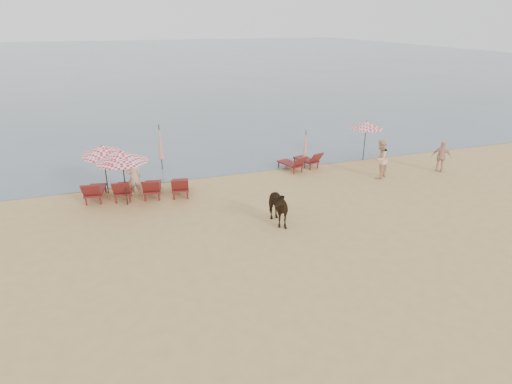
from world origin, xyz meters
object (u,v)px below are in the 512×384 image
lounger_cluster_left (138,188)px  beachgoer_right_b (441,157)px  umbrella_open_right (366,125)px  beachgoer_left (134,177)px  cow (275,206)px  umbrella_open_left_a (122,156)px  lounger_cluster_right (301,161)px  umbrella_open_left_b (102,150)px  umbrella_closed_left (160,142)px  umbrella_closed_right (305,145)px  beachgoer_right_a (380,159)px

lounger_cluster_left → beachgoer_right_b: size_ratio=2.86×
umbrella_open_right → beachgoer_left: umbrella_open_right is taller
umbrella_open_right → cow: 9.24m
lounger_cluster_left → umbrella_open_left_a: 1.78m
lounger_cluster_right → cow: size_ratio=1.24×
umbrella_open_left_b → umbrella_closed_left: (2.65, 2.41, -0.53)m
umbrella_open_left_a → cow: 6.33m
lounger_cluster_left → umbrella_closed_right: umbrella_closed_right is taller
beachgoer_left → lounger_cluster_right: bearing=-179.4°
umbrella_closed_right → cow: umbrella_closed_right is taller
umbrella_open_right → umbrella_closed_left: bearing=153.0°
umbrella_open_right → umbrella_open_left_a: bearing=173.3°
lounger_cluster_right → beachgoer_right_b: (6.33, -2.58, 0.36)m
lounger_cluster_left → umbrella_open_left_b: 2.17m
lounger_cluster_left → umbrella_open_left_a: (-0.50, -0.58, 1.61)m
umbrella_open_left_a → beachgoer_left: (0.40, 0.89, -1.22)m
cow → umbrella_closed_left: bearing=108.8°
beachgoer_right_a → lounger_cluster_right: bearing=-71.4°
lounger_cluster_right → umbrella_open_left_a: (-8.55, -1.76, 1.65)m
umbrella_open_left_b → umbrella_open_right: umbrella_open_left_b is taller
cow → beachgoer_right_b: (9.81, 2.74, 0.07)m
umbrella_open_left_b → beachgoer_left: umbrella_open_left_b is taller
lounger_cluster_right → beachgoer_left: size_ratio=1.23×
beachgoer_right_a → beachgoer_left: bearing=-40.7°
umbrella_open_right → umbrella_closed_left: (-10.38, 1.99, -0.52)m
beachgoer_right_a → beachgoer_right_b: bearing=142.7°
lounger_cluster_left → beachgoer_right_b: bearing=3.7°
umbrella_open_right → cow: umbrella_open_right is taller
umbrella_open_left_a → umbrella_open_right: bearing=24.8°
umbrella_open_left_a → umbrella_closed_right: bearing=27.0°
lounger_cluster_right → beachgoer_right_b: size_ratio=1.34×
umbrella_closed_left → beachgoer_right_a: 10.64m
lounger_cluster_left → umbrella_open_left_a: umbrella_open_left_a is taller
umbrella_open_left_b → beachgoer_right_a: (12.23, -2.20, -1.01)m
lounger_cluster_right → beachgoer_left: beachgoer_left is taller
lounger_cluster_right → beachgoer_right_a: 3.81m
umbrella_closed_left → beachgoer_right_b: bearing=-20.5°
umbrella_open_right → beachgoer_right_a: (-0.80, -2.62, -0.99)m
umbrella_open_left_b → cow: (5.78, -5.17, -1.23)m
umbrella_open_right → beachgoer_right_a: bearing=-123.2°
umbrella_closed_left → umbrella_closed_right: bearing=-18.1°
lounger_cluster_right → beachgoer_right_b: beachgoer_right_b is taller
umbrella_open_left_a → umbrella_open_right: (12.32, 2.04, -0.14)m
cow → umbrella_open_right: bearing=34.0°
umbrella_open_left_b → beachgoer_right_a: umbrella_open_left_b is taller
lounger_cluster_left → beachgoer_left: beachgoer_left is taller
umbrella_open_right → beachgoer_left: size_ratio=1.27×
umbrella_open_right → beachgoer_right_a: size_ratio=1.15×
beachgoer_right_a → beachgoer_right_b: size_ratio=1.20×
lounger_cluster_right → umbrella_open_right: bearing=-12.3°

